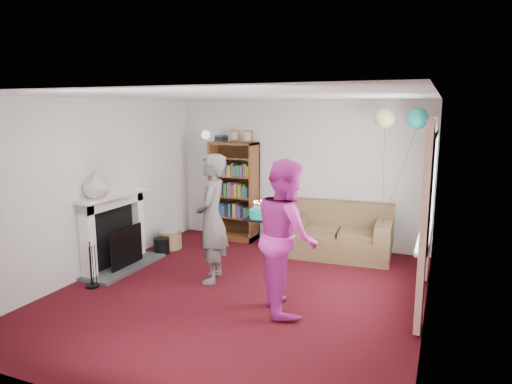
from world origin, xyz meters
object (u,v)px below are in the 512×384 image
at_px(bookcase, 235,192).
at_px(sofa, 341,236).
at_px(person_striped, 212,219).
at_px(person_magenta, 286,236).
at_px(birthday_cake, 262,214).

bearing_deg(bookcase, sofa, -6.63).
bearing_deg(person_striped, sofa, 126.31).
height_order(bookcase, person_magenta, bookcase).
bearing_deg(person_magenta, person_striped, 37.12).
bearing_deg(person_striped, person_magenta, 52.88).
xyz_separation_m(bookcase, birthday_cake, (1.48, -2.34, 0.22)).
distance_m(bookcase, person_magenta, 3.12).
bearing_deg(bookcase, person_striped, -73.08).
bearing_deg(person_striped, birthday_cake, 54.10).
bearing_deg(birthday_cake, person_striped, 160.10).
relative_size(sofa, person_magenta, 0.89).
height_order(person_striped, birthday_cake, person_striped).
bearing_deg(sofa, bookcase, 169.64).
bearing_deg(person_magenta, bookcase, 4.64).
bearing_deg(sofa, birthday_cake, -107.92).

